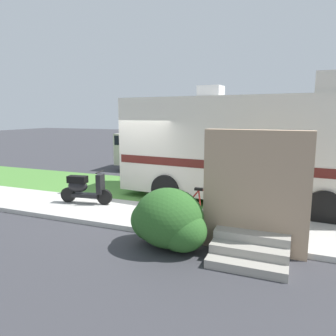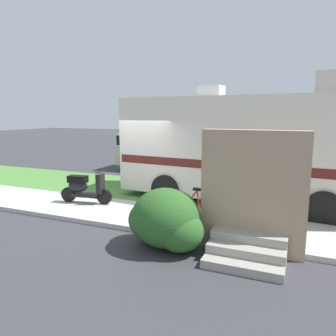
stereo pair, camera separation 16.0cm
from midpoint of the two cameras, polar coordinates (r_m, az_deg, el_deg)
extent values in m
plane|color=#38383D|center=(10.01, -7.25, -6.07)|extent=(80.00, 80.00, 0.00)
cube|color=beige|center=(9.01, -11.02, -7.56)|extent=(24.00, 2.00, 0.12)
cube|color=#4C8438|center=(11.29, -3.53, -3.99)|extent=(24.00, 3.40, 0.08)
cube|color=silver|center=(9.86, 12.99, 3.81)|extent=(7.52, 3.14, 2.88)
cube|color=#591E19|center=(9.91, 12.89, 1.33)|extent=(7.38, 3.14, 0.24)
cube|color=silver|center=(10.16, 7.16, 13.29)|extent=(0.75, 0.66, 0.36)
cylinder|color=black|center=(10.96, 25.92, -3.18)|extent=(0.92, 0.36, 0.90)
cylinder|color=black|center=(8.62, 25.52, -6.46)|extent=(0.92, 0.36, 0.90)
cylinder|color=black|center=(11.81, 4.68, -1.37)|extent=(0.92, 0.36, 0.90)
cylinder|color=black|center=(9.67, -0.79, -3.81)|extent=(0.92, 0.36, 0.90)
cylinder|color=black|center=(9.41, -11.69, -5.07)|extent=(0.45, 0.17, 0.44)
cylinder|color=black|center=(9.93, -17.74, -4.56)|extent=(0.45, 0.17, 0.44)
cube|color=black|center=(9.65, -14.80, -4.70)|extent=(0.84, 0.41, 0.10)
cube|color=black|center=(9.67, -16.25, -1.95)|extent=(0.60, 0.35, 0.20)
ellipsoid|color=black|center=(9.71, -16.19, -3.10)|extent=(0.64, 0.39, 0.36)
cube|color=black|center=(9.37, -12.41, -2.77)|extent=(0.19, 0.34, 0.56)
cylinder|color=black|center=(9.31, -12.49, -0.67)|extent=(0.12, 0.50, 0.04)
sphere|color=white|center=(9.34, -12.45, -1.69)|extent=(0.12, 0.12, 0.12)
torus|color=black|center=(7.67, 10.13, -7.61)|extent=(0.65, 0.07, 0.65)
torus|color=black|center=(7.89, 2.43, -6.97)|extent=(0.65, 0.07, 0.65)
cylinder|color=maroon|center=(7.68, 7.41, -6.14)|extent=(0.60, 0.07, 0.67)
cylinder|color=maroon|center=(7.75, 5.09, -6.13)|extent=(0.10, 0.04, 0.60)
cylinder|color=maroon|center=(7.61, 7.22, -3.96)|extent=(0.64, 0.07, 0.09)
cylinder|color=maroon|center=(7.86, 3.85, -7.61)|extent=(0.42, 0.06, 0.18)
cylinder|color=maroon|center=(7.78, 3.65, -5.49)|extent=(0.37, 0.05, 0.47)
cylinder|color=maroon|center=(7.60, 9.86, -5.79)|extent=(0.12, 0.04, 0.51)
cube|color=black|center=(7.68, 4.89, -3.76)|extent=(0.20, 0.11, 0.06)
cylinder|color=black|center=(7.54, 9.61, -3.64)|extent=(0.05, 0.52, 0.03)
cube|color=#B7B29E|center=(15.64, -4.09, 3.48)|extent=(2.54, 2.12, 1.49)
cube|color=black|center=(15.60, -4.11, 5.10)|extent=(2.41, 2.14, 0.44)
cube|color=#B7B29E|center=(14.75, 5.74, 1.65)|extent=(3.09, 2.13, 0.76)
cylinder|color=black|center=(14.93, -6.34, 0.65)|extent=(0.77, 0.26, 0.76)
cylinder|color=black|center=(16.70, -3.23, 1.65)|extent=(0.77, 0.26, 0.76)
cylinder|color=black|center=(13.75, 6.09, -0.12)|extent=(0.77, 0.26, 0.76)
cylinder|color=black|center=(15.66, 7.95, 1.04)|extent=(0.77, 0.26, 0.76)
cube|color=#9E998E|center=(6.22, 13.33, -15.53)|extent=(1.40, 0.96, 0.16)
cube|color=#9E998E|center=(6.30, 13.62, -13.62)|extent=(1.40, 0.64, 0.16)
cube|color=#9E998E|center=(6.39, 13.90, -11.75)|extent=(1.40, 0.32, 0.16)
cube|color=tan|center=(6.44, 14.58, -4.13)|extent=(2.00, 0.30, 2.40)
ellipsoid|color=#2D6026|center=(6.50, -0.57, -8.84)|extent=(1.42, 1.28, 1.21)
ellipsoid|color=#2D6026|center=(6.80, -2.89, -9.26)|extent=(1.06, 0.96, 0.90)
ellipsoid|color=#2D6026|center=(6.36, 1.77, -10.98)|extent=(0.99, 0.89, 0.84)
cylinder|color=#19722D|center=(7.42, 7.05, -9.94)|extent=(0.06, 0.06, 0.20)
cylinder|color=#19722D|center=(7.39, 7.07, -9.06)|extent=(0.03, 0.03, 0.04)
cylinder|color=black|center=(7.38, 7.08, -8.88)|extent=(0.03, 0.03, 0.01)
camera|label=1|loc=(0.08, -90.48, -0.08)|focal=34.31mm
camera|label=2|loc=(0.08, 89.52, 0.08)|focal=34.31mm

